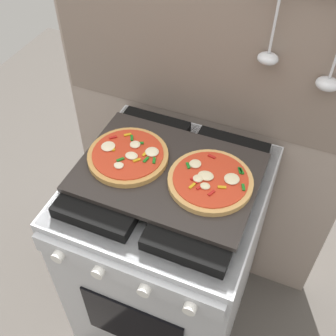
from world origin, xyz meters
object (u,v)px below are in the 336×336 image
at_px(baking_tray, 168,172).
at_px(pizza_right, 210,181).
at_px(stove, 168,255).
at_px(pizza_left, 128,156).

bearing_deg(baking_tray, pizza_right, -0.16).
distance_m(stove, pizza_left, 0.50).
bearing_deg(baking_tray, pizza_left, -178.71).
height_order(baking_tray, pizza_right, pizza_right).
xyz_separation_m(pizza_left, pizza_right, (0.27, 0.00, -0.00)).
xyz_separation_m(baking_tray, pizza_left, (-0.13, -0.00, 0.02)).
distance_m(stove, pizza_right, 0.50).
height_order(stove, pizza_right, pizza_right).
relative_size(stove, pizza_right, 3.61).
bearing_deg(stove, baking_tray, 90.00).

